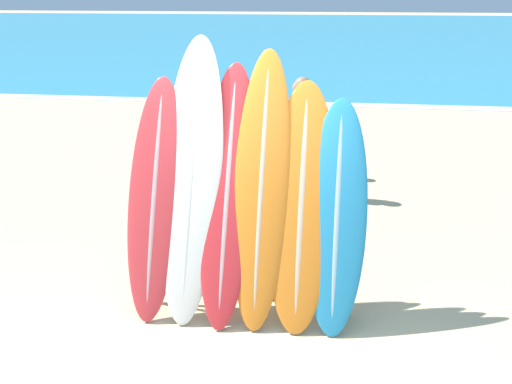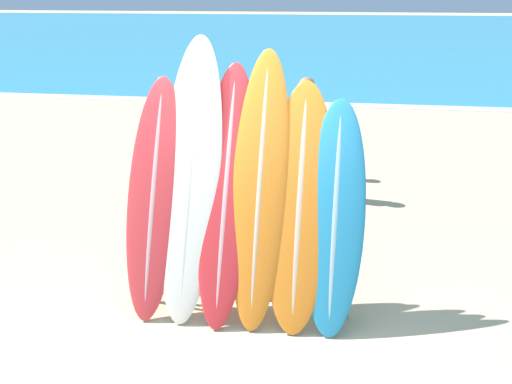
{
  "view_description": "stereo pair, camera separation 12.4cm",
  "coord_description": "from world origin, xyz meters",
  "px_view_note": "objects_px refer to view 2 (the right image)",
  "views": [
    {
      "loc": [
        0.85,
        -4.53,
        2.87
      ],
      "look_at": [
        -0.0,
        1.22,
        0.9
      ],
      "focal_mm": 42.0,
      "sensor_mm": 36.0,
      "label": 1
    },
    {
      "loc": [
        0.97,
        -4.51,
        2.87
      ],
      "look_at": [
        -0.0,
        1.22,
        0.9
      ],
      "focal_mm": 42.0,
      "sensor_mm": 36.0,
      "label": 2
    }
  ],
  "objects_px": {
    "surfboard_rack": "(242,263)",
    "surfboard_slot_4": "(299,205)",
    "surfboard_slot_2": "(226,193)",
    "surfboard_slot_5": "(335,216)",
    "surfboard_slot_1": "(190,177)",
    "surfboard_slot_0": "(154,197)",
    "person_near_water": "(303,125)",
    "surfboard_slot_3": "(260,187)",
    "person_mid_beach": "(305,133)"
  },
  "relations": [
    {
      "from": "person_mid_beach",
      "to": "surfboard_slot_3",
      "type": "bearing_deg",
      "value": 66.23
    },
    {
      "from": "surfboard_slot_0",
      "to": "surfboard_slot_4",
      "type": "xyz_separation_m",
      "value": [
        1.35,
        0.01,
        -0.01
      ]
    },
    {
      "from": "surfboard_slot_2",
      "to": "person_near_water",
      "type": "bearing_deg",
      "value": 86.11
    },
    {
      "from": "person_near_water",
      "to": "surfboard_slot_1",
      "type": "bearing_deg",
      "value": -68.17
    },
    {
      "from": "surfboard_slot_0",
      "to": "person_mid_beach",
      "type": "bearing_deg",
      "value": 71.8
    },
    {
      "from": "surfboard_slot_1",
      "to": "surfboard_slot_4",
      "type": "bearing_deg",
      "value": -4.1
    },
    {
      "from": "surfboard_slot_3",
      "to": "surfboard_slot_5",
      "type": "distance_m",
      "value": 0.72
    },
    {
      "from": "surfboard_slot_4",
      "to": "person_mid_beach",
      "type": "height_order",
      "value": "surfboard_slot_4"
    },
    {
      "from": "surfboard_rack",
      "to": "surfboard_slot_0",
      "type": "bearing_deg",
      "value": 176.88
    },
    {
      "from": "surfboard_rack",
      "to": "surfboard_slot_0",
      "type": "xyz_separation_m",
      "value": [
        -0.83,
        0.05,
        0.59
      ]
    },
    {
      "from": "surfboard_slot_5",
      "to": "surfboard_slot_3",
      "type": "bearing_deg",
      "value": 173.46
    },
    {
      "from": "surfboard_slot_2",
      "to": "surfboard_slot_3",
      "type": "relative_size",
      "value": 0.94
    },
    {
      "from": "surfboard_slot_0",
      "to": "person_near_water",
      "type": "bearing_deg",
      "value": 77.6
    },
    {
      "from": "person_near_water",
      "to": "person_mid_beach",
      "type": "relative_size",
      "value": 0.88
    },
    {
      "from": "surfboard_slot_1",
      "to": "person_near_water",
      "type": "xyz_separation_m",
      "value": [
        0.64,
        4.31,
        -0.41
      ]
    },
    {
      "from": "surfboard_slot_2",
      "to": "person_mid_beach",
      "type": "height_order",
      "value": "surfboard_slot_2"
    },
    {
      "from": "surfboard_slot_1",
      "to": "surfboard_slot_3",
      "type": "bearing_deg",
      "value": -2.35
    },
    {
      "from": "surfboard_slot_0",
      "to": "surfboard_slot_1",
      "type": "bearing_deg",
      "value": 14.44
    },
    {
      "from": "surfboard_slot_0",
      "to": "surfboard_slot_2",
      "type": "height_order",
      "value": "surfboard_slot_2"
    },
    {
      "from": "surfboard_slot_4",
      "to": "surfboard_slot_5",
      "type": "bearing_deg",
      "value": -5.78
    },
    {
      "from": "surfboard_slot_5",
      "to": "person_near_water",
      "type": "distance_m",
      "value": 4.47
    },
    {
      "from": "surfboard_slot_2",
      "to": "person_mid_beach",
      "type": "distance_m",
      "value": 3.33
    },
    {
      "from": "surfboard_slot_3",
      "to": "surfboard_slot_1",
      "type": "bearing_deg",
      "value": 177.65
    },
    {
      "from": "surfboard_rack",
      "to": "surfboard_slot_4",
      "type": "xyz_separation_m",
      "value": [
        0.52,
        0.06,
        0.58
      ]
    },
    {
      "from": "surfboard_slot_2",
      "to": "surfboard_slot_5",
      "type": "height_order",
      "value": "surfboard_slot_2"
    },
    {
      "from": "surfboard_slot_1",
      "to": "surfboard_slot_0",
      "type": "bearing_deg",
      "value": -165.56
    },
    {
      "from": "surfboard_slot_0",
      "to": "surfboard_slot_1",
      "type": "relative_size",
      "value": 0.85
    },
    {
      "from": "surfboard_slot_2",
      "to": "surfboard_slot_5",
      "type": "relative_size",
      "value": 1.14
    },
    {
      "from": "surfboard_slot_1",
      "to": "surfboard_slot_5",
      "type": "bearing_deg",
      "value": -4.5
    },
    {
      "from": "surfboard_slot_4",
      "to": "person_mid_beach",
      "type": "distance_m",
      "value": 3.35
    },
    {
      "from": "surfboard_slot_1",
      "to": "surfboard_slot_3",
      "type": "relative_size",
      "value": 1.05
    },
    {
      "from": "surfboard_slot_3",
      "to": "person_mid_beach",
      "type": "relative_size",
      "value": 1.38
    },
    {
      "from": "surfboard_rack",
      "to": "surfboard_slot_4",
      "type": "relative_size",
      "value": 0.95
    },
    {
      "from": "surfboard_slot_2",
      "to": "surfboard_slot_5",
      "type": "bearing_deg",
      "value": -3.96
    },
    {
      "from": "surfboard_slot_0",
      "to": "person_mid_beach",
      "type": "distance_m",
      "value": 3.52
    },
    {
      "from": "surfboard_rack",
      "to": "surfboard_slot_3",
      "type": "relative_size",
      "value": 0.84
    },
    {
      "from": "surfboard_slot_1",
      "to": "surfboard_slot_3",
      "type": "height_order",
      "value": "surfboard_slot_1"
    },
    {
      "from": "surfboard_slot_0",
      "to": "person_near_water",
      "type": "xyz_separation_m",
      "value": [
        0.97,
        4.39,
        -0.23
      ]
    },
    {
      "from": "surfboard_slot_5",
      "to": "person_mid_beach",
      "type": "bearing_deg",
      "value": 99.49
    },
    {
      "from": "surfboard_slot_1",
      "to": "surfboard_slot_4",
      "type": "height_order",
      "value": "surfboard_slot_1"
    },
    {
      "from": "surfboard_rack",
      "to": "surfboard_slot_2",
      "type": "bearing_deg",
      "value": 149.03
    },
    {
      "from": "surfboard_slot_4",
      "to": "surfboard_rack",
      "type": "bearing_deg",
      "value": -173.73
    },
    {
      "from": "surfboard_slot_1",
      "to": "surfboard_slot_4",
      "type": "xyz_separation_m",
      "value": [
        1.02,
        -0.07,
        -0.19
      ]
    },
    {
      "from": "surfboard_slot_0",
      "to": "surfboard_slot_5",
      "type": "distance_m",
      "value": 1.67
    },
    {
      "from": "surfboard_rack",
      "to": "surfboard_slot_1",
      "type": "height_order",
      "value": "surfboard_slot_1"
    },
    {
      "from": "surfboard_slot_2",
      "to": "surfboard_slot_5",
      "type": "distance_m",
      "value": 1.0
    },
    {
      "from": "surfboard_slot_5",
      "to": "person_mid_beach",
      "type": "distance_m",
      "value": 3.41
    },
    {
      "from": "surfboard_slot_3",
      "to": "surfboard_slot_0",
      "type": "bearing_deg",
      "value": -176.62
    },
    {
      "from": "surfboard_slot_4",
      "to": "surfboard_slot_2",
      "type": "bearing_deg",
      "value": 176.9
    },
    {
      "from": "surfboard_rack",
      "to": "person_mid_beach",
      "type": "bearing_deg",
      "value": 85.38
    }
  ]
}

